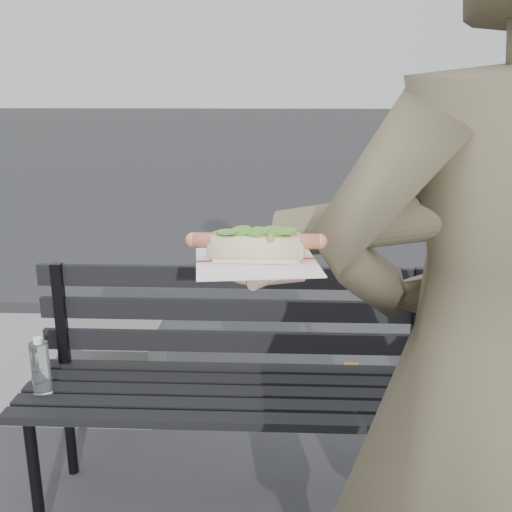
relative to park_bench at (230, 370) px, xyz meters
The scene contains 4 objects.
park_bench is the anchor object (origin of this frame).
concrete_block 1.22m from the park_bench, 148.20° to the left, with size 1.20×0.40×0.40m, color slate.
person 1.17m from the park_bench, 58.33° to the right, with size 0.70×0.46×1.93m, color brown.
held_hotdog 1.28m from the park_bench, 70.46° to the right, with size 0.64×0.33×0.20m.
Camera 1 is at (0.10, -1.05, 1.52)m, focal length 42.00 mm.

